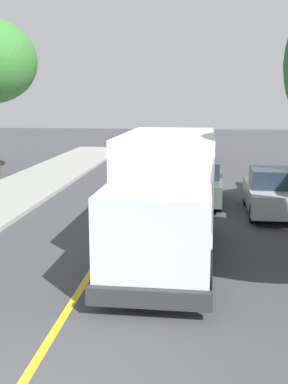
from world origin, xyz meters
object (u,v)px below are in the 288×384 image
(parked_car_near, at_px, (199,183))
(parked_car_mid, at_px, (181,162))
(parked_van_across, at_px, (272,192))
(box_truck, at_px, (166,190))
(parked_car_far, at_px, (194,148))
(parked_car_furthest, at_px, (189,140))

(parked_car_near, bearing_deg, parked_car_mid, 98.58)
(parked_car_near, height_order, parked_van_across, same)
(box_truck, height_order, parked_car_near, box_truck)
(parked_car_far, bearing_deg, parked_car_furthest, 94.41)
(parked_car_furthest, bearing_deg, box_truck, -90.08)
(parked_van_across, bearing_deg, parked_car_mid, 114.33)
(parked_car_near, height_order, parked_car_furthest, same)
(box_truck, height_order, parked_car_mid, box_truck)
(box_truck, bearing_deg, parked_car_mid, 90.32)
(box_truck, height_order, parked_van_across, box_truck)
(parked_car_near, relative_size, parked_car_furthest, 1.00)
(parked_car_mid, xyz_separation_m, parked_car_far, (0.59, 7.45, 0.00))
(parked_car_near, height_order, parked_car_mid, same)
(parked_car_mid, xyz_separation_m, parked_van_across, (3.56, -7.88, 0.00))
(parked_car_near, bearing_deg, box_truck, -97.40)
(parked_car_far, relative_size, parked_van_across, 1.01)
(parked_car_mid, bearing_deg, box_truck, -89.68)
(parked_car_near, relative_size, parked_van_across, 1.01)
(parked_car_near, xyz_separation_m, parked_van_across, (2.62, -1.62, 0.00))
(parked_car_mid, relative_size, parked_car_far, 0.99)
(parked_car_far, bearing_deg, box_truck, -91.46)
(box_truck, height_order, parked_car_far, box_truck)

